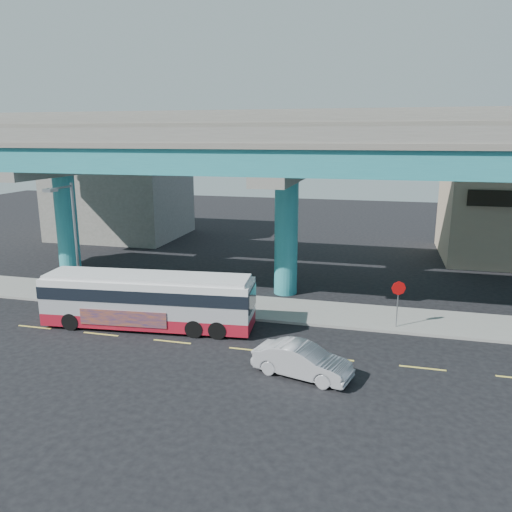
% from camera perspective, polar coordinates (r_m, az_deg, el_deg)
% --- Properties ---
extents(ground, '(120.00, 120.00, 0.00)m').
position_cam_1_polar(ground, '(24.77, -0.62, -10.40)').
color(ground, black).
rests_on(ground, ground).
extents(sidewalk, '(70.00, 4.00, 0.15)m').
position_cam_1_polar(sidewalk, '(29.71, 2.10, -6.08)').
color(sidewalk, gray).
rests_on(sidewalk, ground).
extents(lane_markings, '(58.00, 0.12, 0.01)m').
position_cam_1_polar(lane_markings, '(24.50, -0.80, -10.66)').
color(lane_markings, '#D8C64C').
rests_on(lane_markings, ground).
extents(viaduct, '(52.00, 12.40, 11.70)m').
position_cam_1_polar(viaduct, '(31.54, 3.65, 11.86)').
color(viaduct, teal).
rests_on(viaduct, ground).
extents(building_concrete, '(12.00, 10.00, 9.00)m').
position_cam_1_polar(building_concrete, '(52.93, -15.22, 7.05)').
color(building_concrete, gray).
rests_on(building_concrete, ground).
extents(transit_bus, '(11.53, 3.49, 2.91)m').
position_cam_1_polar(transit_bus, '(27.36, -12.22, -4.78)').
color(transit_bus, maroon).
rests_on(transit_bus, ground).
extents(sedan, '(3.61, 5.00, 1.40)m').
position_cam_1_polar(sedan, '(21.87, 5.30, -11.82)').
color(sedan, '#A7A7AC').
rests_on(sedan, ground).
extents(parked_car, '(2.28, 3.78, 1.17)m').
position_cam_1_polar(parked_car, '(33.76, -16.99, -3.09)').
color(parked_car, '#2C2C31').
rests_on(parked_car, sidewalk).
extents(street_lamp, '(0.50, 2.39, 7.25)m').
position_cam_1_polar(street_lamp, '(31.36, -20.57, 3.20)').
color(street_lamp, gray).
rests_on(street_lamp, sidewalk).
extents(stop_sign, '(0.74, 0.22, 2.52)m').
position_cam_1_polar(stop_sign, '(27.31, 15.94, -4.21)').
color(stop_sign, gray).
rests_on(stop_sign, sidewalk).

